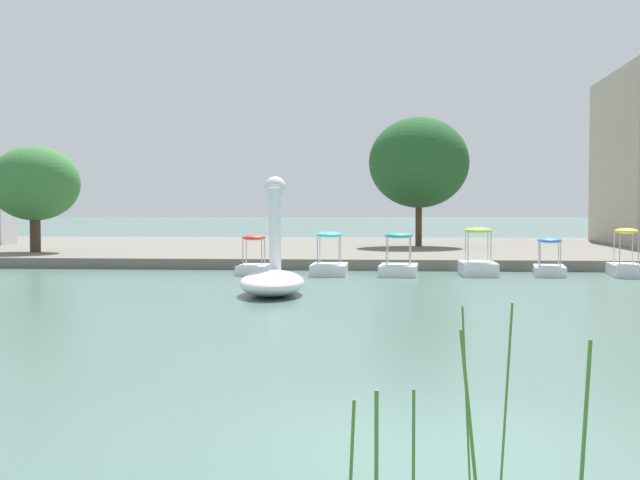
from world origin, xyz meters
The scene contains 12 objects.
ground_plane centered at (0.00, 0.00, 0.00)m, with size 402.78×402.78×0.00m, color #47665B.
shore_bank_far centered at (0.00, 32.74, 0.20)m, with size 147.73×22.47×0.40m, color #6B665B.
swan_boat centered at (-3.28, 13.18, 0.58)m, with size 1.89×3.25×3.19m.
pedal_boat_yellow centered at (7.90, 19.78, 0.46)m, with size 1.17×2.00×1.63m.
pedal_boat_blue centered at (5.36, 19.83, 0.42)m, with size 1.29×2.00×1.31m.
pedal_boat_lime centered at (2.95, 19.86, 0.42)m, with size 1.16×2.15×1.64m.
pedal_boat_teal centered at (0.21, 19.48, 0.38)m, with size 1.42×2.08×1.47m.
pedal_boat_cyan centered at (-2.18, 19.58, 0.43)m, with size 1.23×2.00×1.49m.
pedal_boat_red centered at (-4.83, 19.65, 0.38)m, with size 1.03×1.73×1.38m.
tree_broadleaf_right centered at (-15.33, 25.42, 3.36)m, with size 4.08×3.50×4.59m.
tree_sapling_by_fence centered at (1.49, 31.89, 4.57)m, with size 6.72×6.63×6.43m.
reed_clump_foreground centered at (0.68, -1.39, 0.64)m, with size 2.56×0.75×1.57m.
Camera 1 is at (-0.42, -7.56, 2.30)m, focal length 44.17 mm.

